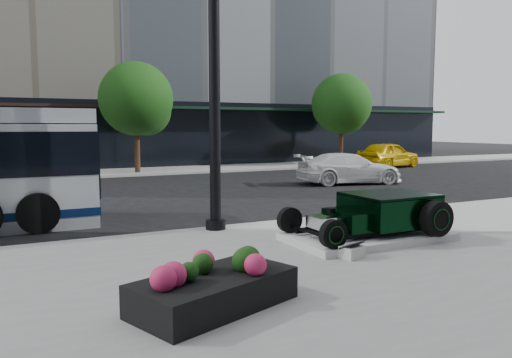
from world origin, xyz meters
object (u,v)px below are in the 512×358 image
lamppost (214,57)px  white_sedan (349,168)px  flower_planter (214,288)px  yellow_taxi (388,155)px  hot_rod (381,212)px

lamppost → white_sedan: bearing=37.2°
flower_planter → yellow_taxi: 25.53m
yellow_taxi → lamppost: bearing=113.0°
hot_rod → white_sedan: 11.39m
hot_rod → lamppost: (-2.76, 2.50, 3.34)m
hot_rod → yellow_taxi: size_ratio=0.70×
flower_planter → yellow_taxi: bearing=43.5°
white_sedan → yellow_taxi: 9.54m
white_sedan → yellow_taxi: yellow_taxi is taller
yellow_taxi → flower_planter: bearing=118.6°
lamppost → flower_planter: bearing=-112.4°
lamppost → yellow_taxi: 21.25m
flower_planter → white_sedan: bearing=46.4°
lamppost → flower_planter: 6.26m
white_sedan → yellow_taxi: size_ratio=1.00×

